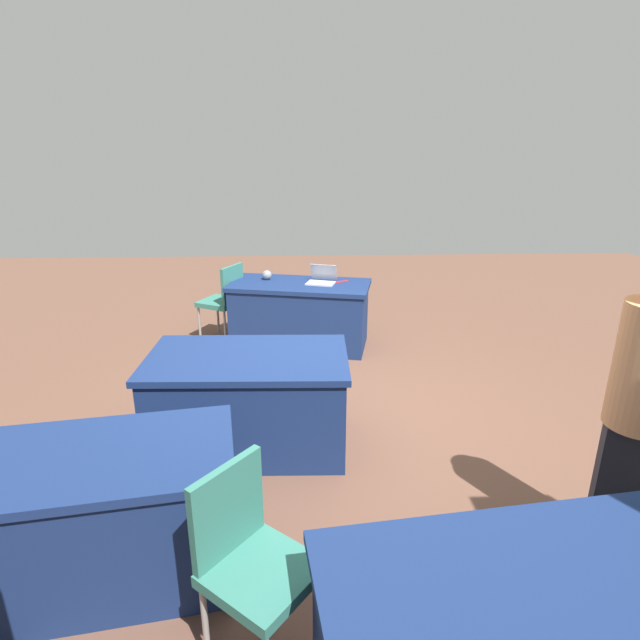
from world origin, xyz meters
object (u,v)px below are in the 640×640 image
table_mid_left (249,401)px  chair_near_front (225,297)px  table_foreground (300,314)px  table_mid_right (107,515)px  laptop_silver (322,280)px  chair_aisle (250,554)px  yarn_ball (267,275)px  scissors_red (342,282)px

table_mid_left → chair_near_front: chair_near_front is taller
table_foreground → table_mid_right: bearing=72.8°
chair_near_front → laptop_silver: laptop_silver is taller
chair_aisle → chair_near_front: bearing=-131.7°
table_mid_right → yarn_ball: size_ratio=13.36×
table_mid_right → scissors_red: (-1.57, -3.50, 0.39)m
table_mid_right → chair_aisle: chair_aisle is taller
chair_aisle → scissors_red: 4.07m
scissors_red → table_mid_right: bearing=39.5°
table_foreground → chair_aisle: (0.24, 3.96, 0.17)m
table_mid_left → table_mid_right: (0.66, 1.29, 0.00)m
chair_aisle → table_mid_right: bearing=-81.6°
chair_near_front → yarn_ball: bearing=-65.3°
chair_near_front → scissors_red: chair_near_front is taller
table_foreground → laptop_silver: 0.50m
scissors_red → chair_near_front: bearing=-33.5°
table_mid_left → scissors_red: bearing=-112.3°
table_foreground → scissors_red: scissors_red is taller
table_mid_left → scissors_red: scissors_red is taller
chair_near_front → yarn_ball: size_ratio=8.43×
chair_aisle → table_foreground: bearing=-144.4°
table_foreground → yarn_ball: (0.39, -0.19, 0.44)m
yarn_ball → table_mid_left: bearing=89.5°
table_mid_right → chair_near_front: (-0.15, -3.68, 0.16)m
table_mid_right → chair_near_front: bearing=-92.4°
table_mid_left → scissors_red: size_ratio=8.72×
table_foreground → scissors_red: bearing=-175.7°
table_foreground → scissors_red: size_ratio=9.74×
chair_near_front → laptop_silver: bearing=-73.0°
table_mid_left → laptop_silver: 2.31m
table_mid_left → yarn_ball: yarn_ball is taller
chair_aisle → yarn_ball: bearing=-138.8°
table_foreground → chair_near_front: (0.92, -0.21, 0.16)m
laptop_silver → scissors_red: (-0.24, -0.04, -0.04)m
laptop_silver → table_foreground: bearing=17.0°
chair_aisle → yarn_ball: size_ratio=8.51×
table_mid_right → scissors_red: scissors_red is taller
scissors_red → table_foreground: bearing=-22.1°
laptop_silver → table_mid_right: bearing=86.4°
laptop_silver → yarn_ball: (0.65, -0.19, 0.02)m
table_mid_right → chair_aisle: size_ratio=1.57×
table_mid_left → table_mid_right: 1.45m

